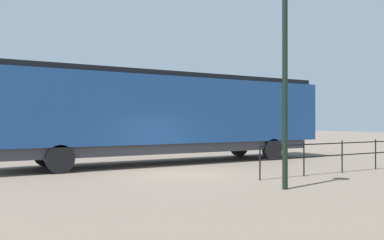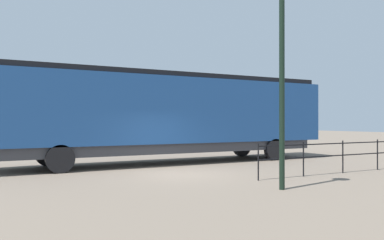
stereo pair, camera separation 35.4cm
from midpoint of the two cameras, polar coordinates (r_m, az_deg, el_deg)
name	(u,v)px [view 1 (the left image)]	position (r m, az deg, el deg)	size (l,w,h in m)	color
ground_plane	(182,174)	(15.24, -2.16, -7.70)	(120.00, 120.00, 0.00)	#756656
locomotive	(179,114)	(19.48, -2.39, 0.91)	(3.11, 16.55, 4.24)	navy
lamp_post	(285,29)	(12.31, 12.24, 12.53)	(0.57, 0.57, 6.40)	black
platform_fence	(359,151)	(17.42, 22.15, -4.06)	(0.05, 10.31, 1.25)	black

